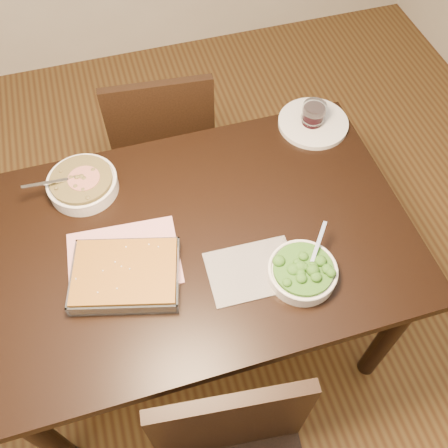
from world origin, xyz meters
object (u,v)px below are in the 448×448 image
stew_bowl (83,183)px  dinner_plate (313,123)px  broccoli_bowl (302,272)px  baking_dish (126,275)px  wine_tumbler (313,115)px  chair_far (163,139)px  table (196,252)px

stew_bowl → dinner_plate: 0.87m
broccoli_bowl → dinner_plate: bearing=64.8°
broccoli_bowl → baking_dish: bearing=164.7°
stew_bowl → broccoli_bowl: 0.79m
broccoli_bowl → wine_tumbler: wine_tumbler is taller
wine_tumbler → chair_far: (-0.53, 0.33, -0.30)m
broccoli_bowl → wine_tumbler: bearing=65.2°
broccoli_bowl → chair_far: 0.99m
stew_bowl → dinner_plate: (0.87, 0.07, -0.02)m
stew_bowl → broccoli_bowl: bearing=-41.7°
baking_dish → dinner_plate: 0.91m
stew_bowl → broccoli_bowl: size_ratio=1.22×
table → chair_far: chair_far is taller
table → dinner_plate: bearing=32.9°
baking_dish → chair_far: 0.87m
stew_bowl → baking_dish: bearing=-78.6°
table → wine_tumbler: bearing=33.1°
stew_bowl → broccoli_bowl: stew_bowl is taller
dinner_plate → table: bearing=-147.1°
stew_bowl → wine_tumbler: wine_tumbler is taller
table → baking_dish: bearing=-158.8°
dinner_plate → stew_bowl: bearing=-175.7°
wine_tumbler → broccoli_bowl: bearing=-114.8°
dinner_plate → chair_far: chair_far is taller
stew_bowl → dinner_plate: stew_bowl is taller
baking_dish → wine_tumbler: (0.78, 0.45, 0.03)m
baking_dish → chair_far: size_ratio=0.41×
table → baking_dish: size_ratio=3.79×
table → dinner_plate: (0.56, 0.36, 0.10)m
broccoli_bowl → baking_dish: broccoli_bowl is taller
table → chair_far: (0.02, 0.69, -0.15)m
table → chair_far: 0.71m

